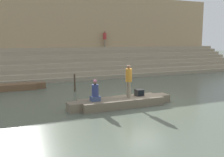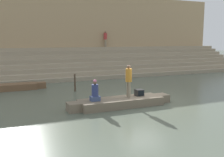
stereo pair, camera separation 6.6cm
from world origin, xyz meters
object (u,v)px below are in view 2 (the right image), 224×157
person_on_steps (105,38)px  moored_boat_shore (1,88)px  tv_set (139,93)px  person_standing (129,79)px  mooring_post (75,83)px  person_rowing (95,92)px  rowboat_main (121,102)px

person_on_steps → moored_boat_shore: bearing=-145.7°
tv_set → person_standing: bearing=-177.4°
mooring_post → person_on_steps: (6.06, 9.30, 3.11)m
person_rowing → mooring_post: bearing=87.6°
person_standing → tv_set: 1.11m
person_on_steps → tv_set: bearing=-103.9°
moored_boat_shore → person_standing: bearing=-46.9°
person_rowing → tv_set: bearing=5.7°
person_standing → moored_boat_shore: person_standing is taller
person_standing → person_rowing: bearing=-178.6°
rowboat_main → person_rowing: bearing=-175.2°
tv_set → person_rowing: bearing=179.5°
person_standing → person_on_steps: 15.04m
rowboat_main → person_on_steps: 15.48m
tv_set → moored_boat_shore: 9.93m
person_rowing → person_standing: bearing=4.5°
person_rowing → tv_set: person_rowing is taller
person_rowing → person_on_steps: bearing=67.4°
person_standing → tv_set: bearing=5.7°
rowboat_main → tv_set: tv_set is taller
rowboat_main → person_on_steps: size_ratio=3.42×
mooring_post → person_rowing: bearing=-93.9°
person_standing → moored_boat_shore: 9.58m
rowboat_main → person_on_steps: person_on_steps is taller
rowboat_main → person_on_steps: bearing=74.4°
mooring_post → person_on_steps: bearing=56.9°
tv_set → rowboat_main: bearing=-177.2°
rowboat_main → tv_set: bearing=10.9°
rowboat_main → mooring_post: mooring_post is taller
person_standing → person_rowing: 2.05m
rowboat_main → person_rowing: (-1.48, -0.04, 0.65)m
person_standing → moored_boat_shore: (-6.29, 7.12, -1.23)m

